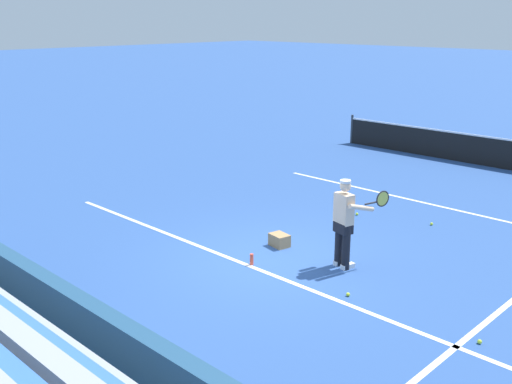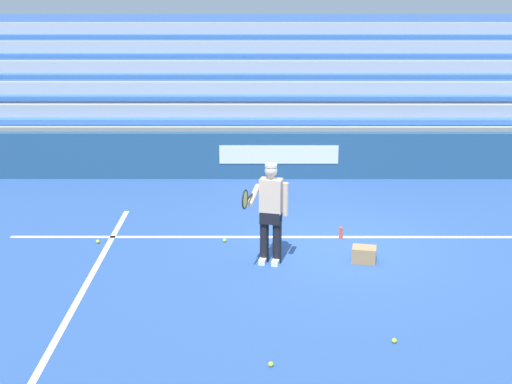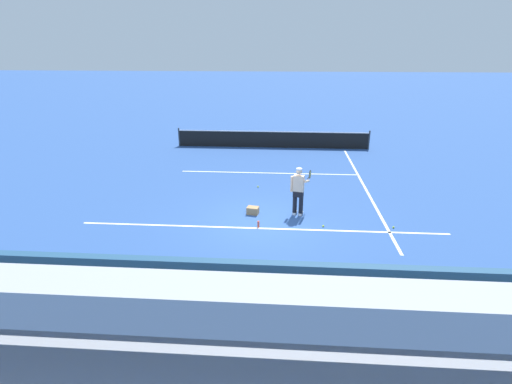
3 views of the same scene
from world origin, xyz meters
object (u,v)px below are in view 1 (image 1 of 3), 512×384
Objects in this scene: tennis_player at (345,222)px; tennis_net at (496,152)px; tennis_ball_toward_net at (432,224)px; water_bottle at (252,259)px; tennis_ball_near_player at (480,342)px; tennis_ball_by_box at (348,294)px; tennis_ball_stray_back at (357,214)px; ball_box_cardboard at (279,240)px.

tennis_net is (-1.22, 9.72, -0.40)m from tennis_player.
tennis_ball_toward_net is 0.30× the size of water_bottle.
tennis_ball_by_box is at bearing -178.31° from tennis_ball_near_player.
tennis_player is at bearing 130.13° from tennis_ball_by_box.
tennis_ball_near_player is 0.01× the size of tennis_net.
tennis_ball_stray_back is 5.94m from tennis_ball_near_player.
tennis_net is (0.38, 6.97, 0.46)m from tennis_ball_stray_back.
tennis_ball_near_player is at bearing 3.20° from water_bottle.
tennis_ball_by_box is 1.00× the size of tennis_ball_toward_net.
tennis_net is at bearing 87.79° from ball_box_cardboard.
water_bottle reaches higher than tennis_ball_near_player.
ball_box_cardboard reaches higher than tennis_ball_stray_back.
tennis_ball_by_box is (0.81, -0.96, -0.86)m from tennis_player.
tennis_ball_stray_back is at bearing -93.11° from tennis_net.
ball_box_cardboard is at bearing -89.95° from tennis_ball_stray_back.
tennis_player is 3.34m from tennis_ball_near_player.
tennis_player reaches higher than tennis_ball_toward_net.
tennis_player reaches higher than tennis_net.
ball_box_cardboard is at bearing -178.55° from tennis_player.
tennis_ball_toward_net is (1.64, 0.59, 0.00)m from tennis_ball_stray_back.
tennis_ball_by_box is (2.40, -3.71, 0.00)m from tennis_ball_stray_back.
ball_box_cardboard reaches higher than water_bottle.
tennis_net is (-1.26, 6.38, 0.46)m from tennis_ball_toward_net.
water_bottle is (-2.13, -0.18, 0.08)m from tennis_ball_by_box.
tennis_player is 7.80× the size of water_bottle.
water_bottle is at bearing -76.13° from ball_box_cardboard.
tennis_ball_near_player is (3.05, -4.24, 0.00)m from tennis_ball_toward_net.
tennis_net is at bearing 112.12° from tennis_ball_near_player.
tennis_ball_by_box is at bearing -57.07° from tennis_ball_stray_back.
ball_box_cardboard is at bearing 103.87° from water_bottle.
water_bottle is (-1.37, -4.48, 0.08)m from tennis_ball_toward_net.
tennis_ball_toward_net is at bearing 125.76° from tennis_ball_near_player.
water_bottle is (-1.32, -1.14, -0.78)m from tennis_player.
tennis_player reaches higher than tennis_ball_near_player.
tennis_ball_by_box and tennis_ball_near_player have the same top height.
tennis_ball_near_player is (4.69, -3.64, 0.00)m from tennis_ball_stray_back.
water_bottle is at bearing -90.56° from tennis_net.
tennis_ball_by_box and tennis_ball_toward_net have the same top height.
tennis_ball_toward_net is at bearing 100.05° from tennis_ball_by_box.
water_bottle is (-4.42, -0.25, 0.08)m from tennis_ball_near_player.
ball_box_cardboard is 0.04× the size of tennis_net.
tennis_ball_toward_net is at bearing 89.23° from tennis_player.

